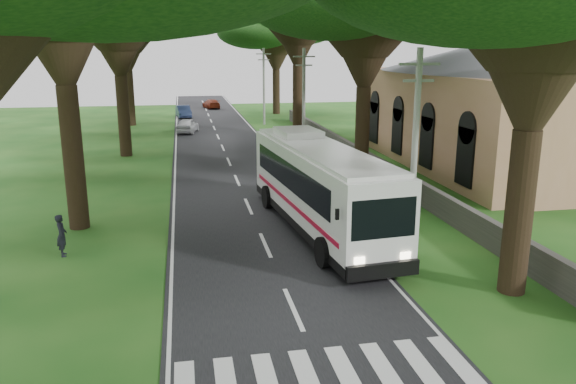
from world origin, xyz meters
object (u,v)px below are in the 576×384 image
distant_car_b (183,111)px  distant_car_c (211,104)px  church (495,95)px  distant_car_a (188,125)px  pole_near (415,151)px  pole_far (264,85)px  pedestrian (62,235)px  coach_bus (319,185)px  pole_mid (304,102)px

distant_car_b → distant_car_c: size_ratio=0.99×
church → distant_car_a: 28.76m
pole_near → distant_car_c: size_ratio=1.87×
pole_near → pole_far: 40.00m
pole_near → pedestrian: bearing=170.2°
pole_near → distant_car_c: bearing=94.7°
coach_bus → distant_car_c: coach_bus is taller
distant_car_a → pedestrian: bearing=92.9°
church → pole_far: bearing=116.8°
pole_near → church: bearing=51.5°
church → pedestrian: church is taller
distant_car_b → distant_car_c: (3.80, 9.86, -0.08)m
pole_near → pole_far: size_ratio=1.00×
pole_near → pole_mid: (0.00, 20.00, 0.00)m
distant_car_a → distant_car_b: (-0.29, 12.70, -0.00)m
coach_bus → distant_car_c: (-1.89, 54.05, -1.40)m
church → coach_bus: 19.45m
pole_far → pole_near: bearing=-90.0°
coach_bus → distant_car_a: bearing=93.9°
pole_far → distant_car_a: 10.11m
pole_mid → distant_car_c: bearing=97.1°
distant_car_a → pedestrian: pedestrian is taller
pole_mid → distant_car_b: pole_mid is taller
coach_bus → pedestrian: coach_bus is taller
distant_car_a → distant_car_b: 12.70m
pole_far → distant_car_a: size_ratio=1.94×
pole_mid → distant_car_b: bearing=106.9°
pole_near → distant_car_b: size_ratio=1.89×
pole_mid → pedestrian: (-13.52, -17.68, -3.33)m
pole_mid → distant_car_a: pole_mid is taller
pole_far → distant_car_a: (-8.21, -4.79, -3.45)m
pole_near → distant_car_c: pole_near is taller
pole_mid → pedestrian: size_ratio=4.72×
pole_near → pole_mid: bearing=90.0°
distant_car_c → pedestrian: (-8.82, -55.45, 0.20)m
coach_bus → pole_far: bearing=79.8°
pole_near → coach_bus: size_ratio=0.61×
pole_far → coach_bus: bearing=-94.4°
church → distant_car_c: size_ratio=5.61×
distant_car_b → pole_far: bearing=-49.5°
pole_far → coach_bus: size_ratio=0.61×
pole_near → pedestrian: size_ratio=4.72×
distant_car_c → coach_bus: bearing=81.7°
pole_far → distant_car_b: 12.11m
pole_far → distant_car_b: bearing=137.1°
distant_car_b → pedestrian: size_ratio=2.50×
distant_car_a → distant_car_c: bearing=-86.7°
coach_bus → distant_car_b: size_ratio=3.10×
pole_mid → coach_bus: pole_mid is taller
distant_car_b → distant_car_c: distant_car_b is taller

